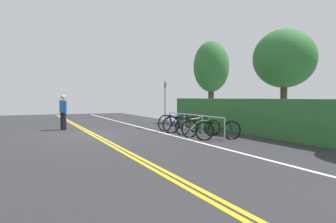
{
  "coord_description": "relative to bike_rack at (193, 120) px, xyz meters",
  "views": [
    {
      "loc": [
        12.2,
        -2.39,
        1.45
      ],
      "look_at": [
        2.29,
        2.24,
        0.95
      ],
      "focal_mm": 32.71,
      "sensor_mm": 36.0,
      "label": 1
    }
  ],
  "objects": [
    {
      "name": "bicycle_4",
      "position": [
        1.68,
        0.05,
        -0.26
      ],
      "size": [
        0.51,
        1.65,
        0.7
      ],
      "color": "black",
      "rests_on": "ground_plane"
    },
    {
      "name": "bicycle_1",
      "position": [
        -0.74,
        -0.01,
        -0.24
      ],
      "size": [
        0.52,
        1.77,
        0.74
      ],
      "color": "black",
      "rests_on": "ground_plane"
    },
    {
      "name": "tree_near_left",
      "position": [
        -4.67,
        3.88,
        2.62
      ],
      "size": [
        2.05,
        2.05,
        4.71
      ],
      "color": "#473323",
      "rests_on": "ground_plane"
    },
    {
      "name": "sign_post_near",
      "position": [
        -2.92,
        0.14,
        0.76
      ],
      "size": [
        0.36,
        0.1,
        2.23
      ],
      "color": "gray",
      "rests_on": "ground_plane"
    },
    {
      "name": "centre_line_yellow_inner",
      "position": [
        -1.81,
        -3.62,
        -0.58
      ],
      "size": [
        28.16,
        0.1,
        0.0
      ],
      "primitive_type": "cube",
      "color": "gold",
      "rests_on": "ground_plane"
    },
    {
      "name": "bicycle_3",
      "position": [
        0.72,
        -0.06,
        -0.26
      ],
      "size": [
        0.46,
        1.62,
        0.69
      ],
      "color": "black",
      "rests_on": "ground_plane"
    },
    {
      "name": "tree_mid",
      "position": [
        0.84,
        3.89,
        2.47
      ],
      "size": [
        2.57,
        2.57,
        4.29
      ],
      "color": "#473323",
      "rests_on": "ground_plane"
    },
    {
      "name": "hedge_backdrop",
      "position": [
        1.5,
        2.35,
        0.12
      ],
      "size": [
        13.21,
        0.95,
        1.4
      ],
      "primitive_type": "cube",
      "color": "#2D6B30",
      "rests_on": "ground_plane"
    },
    {
      "name": "bike_rack",
      "position": [
        0.0,
        0.0,
        0.0
      ],
      "size": [
        4.26,
        0.05,
        0.79
      ],
      "color": "#9EA0A5",
      "rests_on": "ground_plane"
    },
    {
      "name": "bicycle_0",
      "position": [
        -1.67,
        0.04,
        -0.23
      ],
      "size": [
        0.51,
        1.77,
        0.76
      ],
      "color": "black",
      "rests_on": "ground_plane"
    },
    {
      "name": "pedestrian",
      "position": [
        -3.89,
        -4.4,
        0.31
      ],
      "size": [
        0.46,
        0.32,
        1.57
      ],
      "color": "#1E1E2D",
      "rests_on": "ground_plane"
    },
    {
      "name": "bike_lane_stripe_white",
      "position": [
        -1.81,
        -0.86,
        -0.58
      ],
      "size": [
        28.16,
        0.12,
        0.0
      ],
      "primitive_type": "cube",
      "color": "white",
      "rests_on": "ground_plane"
    },
    {
      "name": "ground_plane",
      "position": [
        -1.81,
        -3.54,
        -0.61
      ],
      "size": [
        31.29,
        11.63,
        0.05
      ],
      "primitive_type": "cube",
      "color": "#2B2B2D"
    },
    {
      "name": "centre_line_yellow_outer",
      "position": [
        -1.81,
        -3.46,
        -0.58
      ],
      "size": [
        28.16,
        0.1,
        0.0
      ],
      "primitive_type": "cube",
      "color": "gold",
      "rests_on": "ground_plane"
    },
    {
      "name": "bicycle_2",
      "position": [
        -0.06,
        0.05,
        -0.24
      ],
      "size": [
        0.46,
        1.7,
        0.72
      ],
      "color": "black",
      "rests_on": "ground_plane"
    }
  ]
}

